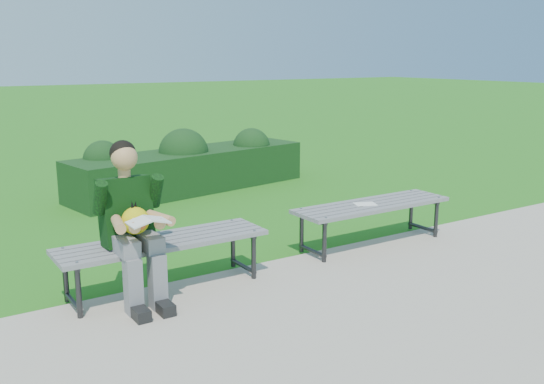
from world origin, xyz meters
The scene contains 7 objects.
ground centered at (0.00, 0.00, 0.00)m, with size 80.00×80.00×0.00m.
walkway centered at (0.00, -1.75, 0.01)m, with size 30.00×3.50×0.02m.
hedge centered at (0.69, 3.47, 0.37)m, with size 3.85×1.56×0.94m.
bench_left centered at (-1.25, -0.13, 0.42)m, with size 1.80×0.50×0.46m.
bench_right centered at (1.12, -0.12, 0.42)m, with size 1.80×0.50×0.46m.
seated_boy centered at (-1.55, -0.22, 0.71)m, with size 0.56×0.76×1.31m.
paper_sheet centered at (1.02, -0.12, 0.47)m, with size 0.26×0.23×0.01m.
Camera 1 is at (-3.14, -4.76, 1.99)m, focal length 40.00 mm.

